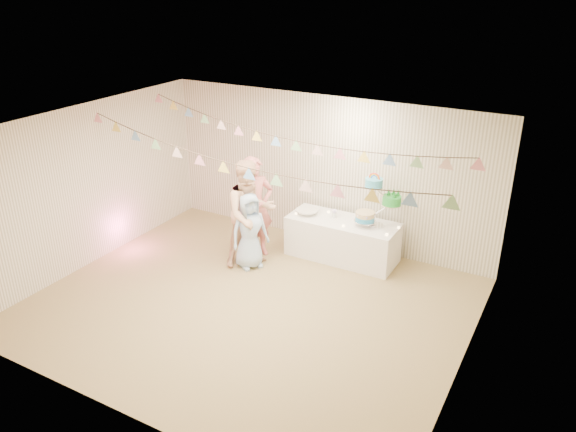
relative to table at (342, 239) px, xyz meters
The scene contains 24 objects.
floor 2.11m from the table, 105.87° to the right, with size 6.00×6.00×0.00m, color olive.
ceiling 3.07m from the table, 105.87° to the right, with size 6.00×6.00×0.00m, color silver.
back_wall 1.22m from the table, 138.92° to the left, with size 6.00×6.00×0.00m, color silver.
front_wall 4.64m from the table, 97.21° to the right, with size 6.00×6.00×0.00m, color silver.
left_wall 4.20m from the table, 150.70° to the right, with size 5.00×5.00×0.00m, color silver.
right_wall 3.29m from the table, 39.50° to the right, with size 5.00×5.00×0.00m, color silver.
table is the anchor object (origin of this frame).
cake_stand 0.99m from the table, ahead, with size 0.75×0.44×0.84m, color silver, non-canonical shape.
cake_bottom 0.64m from the table, ahead, with size 0.31×0.31×0.15m, color #2B8EC8, non-canonical shape.
cake_middle 1.07m from the table, 10.86° to the left, with size 0.27×0.27×0.22m, color green, non-canonical shape.
cake_top_tier 1.14m from the table, ahead, with size 0.25×0.25×0.19m, color #42ADD1, non-canonical shape.
platter 0.77m from the table, behind, with size 0.37×0.37×0.02m, color white.
posy 0.52m from the table, 164.86° to the left, with size 0.12×0.12×0.14m, color white, non-canonical shape.
person_adult_a 1.55m from the table, 156.45° to the right, with size 0.63×0.41×1.72m, color #CB6C6A.
person_adult_b 1.62m from the table, 143.94° to the right, with size 0.86×0.67×1.78m, color #E1AF8A.
person_child 1.58m from the table, 140.08° to the right, with size 0.62×0.41×1.28m, color #AACAF0.
bunting_back 2.27m from the table, 122.24° to the right, with size 5.60×1.10×0.40m, color pink, non-canonical shape.
bunting_front 3.01m from the table, 104.50° to the right, with size 5.60×0.90×0.36m, color #72A5E5, non-canonical shape.
tealight_0 0.89m from the table, 169.38° to the right, with size 0.04×0.04×0.03m, color #FFD88C.
tealight_1 0.53m from the table, 152.78° to the left, with size 0.04×0.04×0.03m, color #FFD88C.
tealight_2 0.43m from the table, 65.56° to the right, with size 0.04×0.04×0.03m, color #FFD88C.
tealight_3 0.55m from the table, 32.15° to the left, with size 0.04×0.04×0.03m, color #FFD88C.
tealight_4 0.91m from the table, 12.38° to the right, with size 0.04×0.04×0.03m, color #FFD88C.
tealight_5 0.98m from the table, ahead, with size 0.04×0.04×0.03m, color #FFD88C.
Camera 1 is at (3.85, -5.79, 4.46)m, focal length 35.00 mm.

